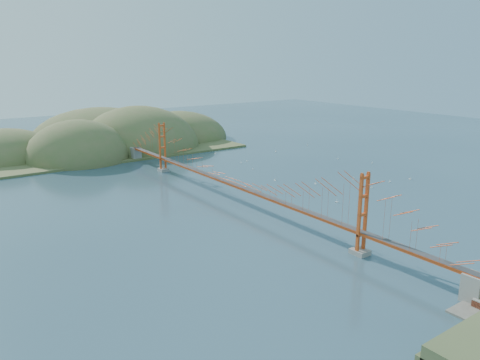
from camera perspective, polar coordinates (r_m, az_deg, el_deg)
ground at (r=88.50m, az=-0.56°, el=-2.66°), size 320.00×320.00×0.00m
bridge at (r=86.81m, az=-0.64°, el=1.79°), size 2.20×94.40×12.00m
far_headlands at (r=149.05m, az=-15.22°, el=4.00°), size 84.00×58.00×25.00m
sailboat_11 at (r=128.45m, az=11.83°, el=2.60°), size 0.56×0.56×0.62m
sailboat_6 at (r=89.85m, az=11.70°, el=-2.60°), size 0.71×0.71×0.74m
sailboat_7 at (r=122.81m, az=0.89°, el=2.36°), size 0.55×0.55×0.59m
sailboat_17 at (r=146.82m, az=8.22°, el=4.27°), size 0.65×0.63×0.74m
sailboat_9 at (r=124.86m, az=15.79°, el=2.01°), size 0.56×0.56×0.59m
sailboat_16 at (r=113.84m, az=1.58°, el=1.36°), size 0.53×0.53×0.56m
sailboat_5 at (r=111.32m, az=20.03°, el=0.16°), size 0.49×0.61×0.72m
sailboat_10 at (r=71.71m, az=19.50°, el=-7.69°), size 0.51×0.51×0.56m
sailboat_8 at (r=135.59m, az=4.37°, el=3.51°), size 0.69×0.69×0.73m
sailboat_4 at (r=107.51m, az=13.70°, el=0.15°), size 0.70×0.70×0.73m
sailboat_1 at (r=101.61m, az=15.77°, el=-0.84°), size 0.54×0.54×0.57m
sailboat_12 at (r=133.03m, az=-3.05°, el=3.31°), size 0.58×0.55×0.65m
sailboat_0 at (r=102.01m, az=9.18°, el=-0.40°), size 0.48×0.59×0.70m
sailboat_14 at (r=103.79m, az=4.30°, el=0.02°), size 0.47×0.58×0.69m
sailboat_13 at (r=107.36m, az=17.79°, el=-0.17°), size 0.53×0.46×0.61m
sailboat_3 at (r=120.68m, az=0.14°, el=2.15°), size 0.63×0.63×0.66m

